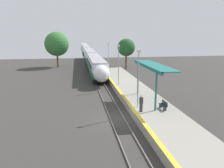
{
  "coord_description": "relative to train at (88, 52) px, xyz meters",
  "views": [
    {
      "loc": [
        -3.93,
        -21.01,
        8.65
      ],
      "look_at": [
        0.57,
        6.72,
        2.19
      ],
      "focal_mm": 35.0,
      "sensor_mm": 36.0,
      "label": 1
    }
  ],
  "objects": [
    {
      "name": "ground_plane",
      "position": [
        0.0,
        -57.26,
        -2.23
      ],
      "size": [
        120.0,
        120.0,
        0.0
      ],
      "primitive_type": "plane",
      "color": "#383533"
    },
    {
      "name": "train",
      "position": [
        0.0,
        0.0,
        0.0
      ],
      "size": [
        2.92,
        89.65,
        3.89
      ],
      "color": "black",
      "rests_on": "ground_plane"
    },
    {
      "name": "lamppost_near",
      "position": [
        2.46,
        -56.33,
        2.11
      ],
      "size": [
        0.36,
        0.2,
        6.18
      ],
      "color": "#9E9EA3",
      "rests_on": "platform_right"
    },
    {
      "name": "railway_signal",
      "position": [
        -2.51,
        -30.98,
        0.69
      ],
      "size": [
        0.28,
        0.28,
        4.82
      ],
      "color": "#59595E",
      "rests_on": "ground_plane"
    },
    {
      "name": "station_canopy",
      "position": [
        4.54,
        -54.35,
        2.62
      ],
      "size": [
        2.02,
        9.67,
        4.33
      ],
      "color": "#1E6B66",
      "rests_on": "platform_right"
    },
    {
      "name": "rail_right",
      "position": [
        0.72,
        -57.26,
        -2.15
      ],
      "size": [
        0.08,
        90.0,
        0.15
      ],
      "primitive_type": "cube",
      "color": "slate",
      "rests_on": "ground_plane"
    },
    {
      "name": "person_waiting",
      "position": [
        2.41,
        -57.79,
        -0.47
      ],
      "size": [
        0.36,
        0.23,
        1.74
      ],
      "color": "#333338",
      "rests_on": "platform_right"
    },
    {
      "name": "platform_right",
      "position": [
        4.09,
        -57.26,
        -1.8
      ],
      "size": [
        4.91,
        64.0,
        0.86
      ],
      "color": "gray",
      "rests_on": "ground_plane"
    },
    {
      "name": "background_tree_right",
      "position": [
        8.5,
        -24.08,
        3.07
      ],
      "size": [
        4.41,
        4.41,
        7.54
      ],
      "color": "brown",
      "rests_on": "ground_plane"
    },
    {
      "name": "lamppost_mid",
      "position": [
        2.46,
        -45.26,
        2.11
      ],
      "size": [
        0.36,
        0.2,
        6.18
      ],
      "color": "#9E9EA3",
      "rests_on": "platform_right"
    },
    {
      "name": "background_tree_left",
      "position": [
        -8.93,
        -18.91,
        3.85
      ],
      "size": [
        6.29,
        6.29,
        9.24
      ],
      "color": "brown",
      "rests_on": "ground_plane"
    },
    {
      "name": "rail_left",
      "position": [
        -0.72,
        -57.26,
        -2.15
      ],
      "size": [
        0.08,
        90.0,
        0.15
      ],
      "primitive_type": "cube",
      "color": "slate",
      "rests_on": "ground_plane"
    },
    {
      "name": "platform_bench",
      "position": [
        5.0,
        -57.43,
        -0.91
      ],
      "size": [
        0.44,
        1.44,
        0.89
      ],
      "color": "#2D333D",
      "rests_on": "platform_right"
    },
    {
      "name": "lamppost_far",
      "position": [
        2.46,
        -34.2,
        2.11
      ],
      "size": [
        0.36,
        0.2,
        6.18
      ],
      "color": "#9E9EA3",
      "rests_on": "platform_right"
    }
  ]
}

